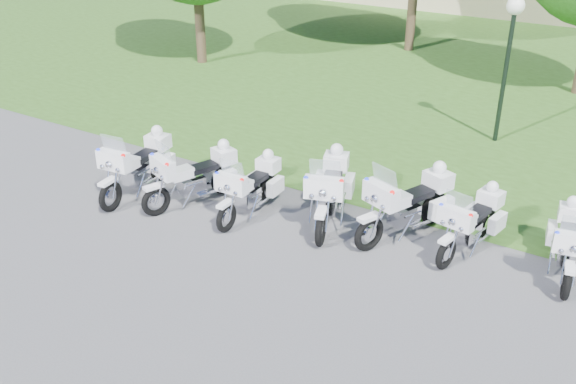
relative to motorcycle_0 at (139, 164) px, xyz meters
The scene contains 10 objects.
ground 4.49m from the motorcycle_0, 14.23° to the right, with size 100.00×100.00×0.00m, color #505054.
grass_lawn 26.27m from the motorcycle_0, 80.57° to the left, with size 100.00×48.00×0.01m, color #32551B.
motorcycle_0 is the anchor object (origin of this frame).
motorcycle_1 1.42m from the motorcycle_0, 10.77° to the left, with size 1.27×2.24×1.57m.
motorcycle_2 2.72m from the motorcycle_0, 10.49° to the left, with size 0.73×2.18×1.46m.
motorcycle_3 4.35m from the motorcycle_0, 14.76° to the left, with size 1.33×2.39×1.67m.
motorcycle_4 5.97m from the motorcycle_0, 13.51° to the left, with size 1.40×2.36×1.67m.
motorcycle_5 7.19m from the motorcycle_0, 11.93° to the left, with size 0.96×2.14×1.45m.
motorcycle_6 8.88m from the motorcycle_0, 10.79° to the left, with size 0.96×2.13×1.44m.
lamp_post 9.62m from the motorcycle_0, 50.85° to the left, with size 0.44×0.44×3.75m.
Camera 1 is at (5.32, -8.15, 6.48)m, focal length 40.00 mm.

